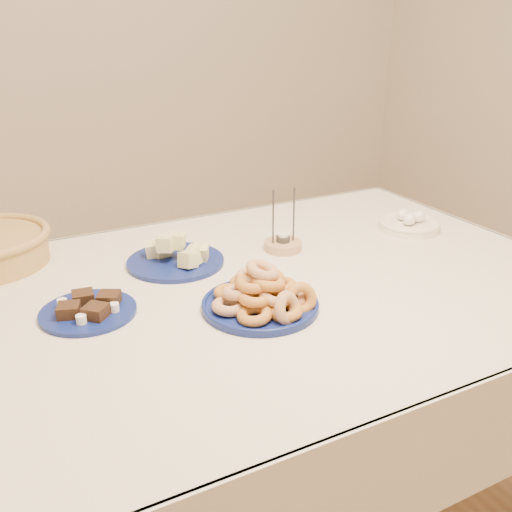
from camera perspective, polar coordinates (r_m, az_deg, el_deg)
name	(u,v)px	position (r m, az deg, el deg)	size (l,w,h in m)	color
dining_table	(247,324)	(1.45, -0.93, -6.85)	(1.71, 1.11, 0.75)	brown
donut_platter	(262,296)	(1.28, 0.63, -4.02)	(0.34, 0.34, 0.12)	navy
melon_plate	(176,256)	(1.53, -7.98, -0.03)	(0.30, 0.30, 0.09)	navy
brownie_plate	(88,309)	(1.32, -16.41, -5.14)	(0.28, 0.28, 0.04)	navy
candle_holder	(283,244)	(1.62, 2.71, 1.20)	(0.12, 0.12, 0.18)	tan
egg_bowl	(409,224)	(1.83, 15.08, 3.15)	(0.25, 0.25, 0.06)	white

